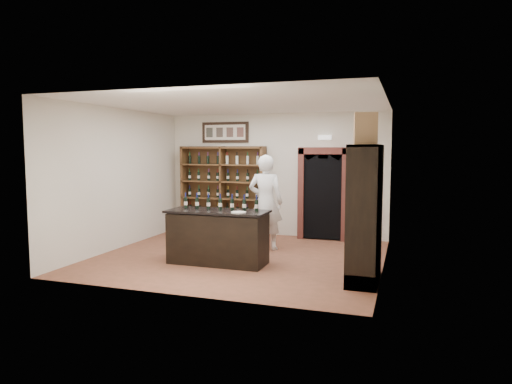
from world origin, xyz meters
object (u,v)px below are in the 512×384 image
wine_crate (366,129)px  side_cabinet (367,235)px  shopkeeper (266,202)px  tasting_counter (218,237)px  counter_bottle_0 (186,202)px  wine_shelf (223,190)px

wine_crate → side_cabinet: bearing=6.7°
wine_crate → shopkeeper: bearing=127.2°
tasting_counter → counter_bottle_0: (-0.72, 0.12, 0.61)m
counter_bottle_0 → wine_crate: size_ratio=0.60×
shopkeeper → wine_crate: (2.19, -1.75, 1.44)m
side_cabinet → counter_bottle_0: bearing=173.0°
tasting_counter → shopkeeper: (0.49, 1.43, 0.51)m
tasting_counter → side_cabinet: 2.75m
side_cabinet → shopkeeper: (-2.24, 1.73, 0.25)m
wine_shelf → shopkeeper: size_ratio=1.09×
wine_shelf → wine_crate: (3.77, -3.25, 1.35)m
tasting_counter → shopkeeper: shopkeeper is taller
wine_shelf → wine_crate: bearing=-40.8°
side_cabinet → shopkeeper: 2.84m
tasting_counter → side_cabinet: size_ratio=0.85×
side_cabinet → wine_shelf: bearing=139.8°
wine_shelf → tasting_counter: bearing=-69.4°
shopkeeper → counter_bottle_0: bearing=44.3°
tasting_counter → side_cabinet: side_cabinet is taller
tasting_counter → counter_bottle_0: size_ratio=6.27×
shopkeeper → wine_shelf: bearing=-46.4°
counter_bottle_0 → shopkeeper: (1.21, 1.30, -0.10)m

